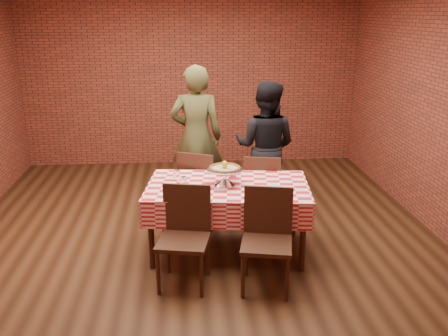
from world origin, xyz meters
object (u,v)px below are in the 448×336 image
at_px(chair_far_left, 202,186).
at_px(chair_near_right, 267,242).
at_px(pizza_stand, 225,177).
at_px(water_glass_right, 177,175).
at_px(pizza, 225,169).
at_px(chair_far_right, 262,189).
at_px(chair_near_left, 183,239).
at_px(condiment_caddy, 233,171).
at_px(diner_olive, 196,137).
at_px(table, 228,219).
at_px(diner_black, 265,147).
at_px(water_glass_left, 184,182).

bearing_deg(chair_far_left, chair_near_right, 132.98).
distance_m(pizza_stand, water_glass_right, 0.54).
distance_m(pizza, chair_far_right, 0.96).
relative_size(pizza_stand, chair_near_left, 0.41).
relative_size(condiment_caddy, diner_olive, 0.07).
relative_size(pizza, chair_near_right, 0.35).
height_order(table, condiment_caddy, condiment_caddy).
bearing_deg(diner_black, pizza, 86.56).
bearing_deg(pizza_stand, pizza, 0.00).
relative_size(table, chair_near_right, 1.77).
height_order(pizza_stand, chair_near_left, chair_near_left).
distance_m(chair_near_right, diner_olive, 2.33).
xyz_separation_m(chair_near_right, chair_far_left, (-0.52, 1.58, -0.00)).
bearing_deg(diner_black, table, 87.95).
xyz_separation_m(water_glass_left, chair_far_left, (0.22, 0.81, -0.35)).
bearing_deg(chair_far_right, chair_near_right, 93.47).
xyz_separation_m(chair_near_left, chair_near_right, (0.76, -0.13, -0.00)).
height_order(chair_near_left, chair_far_right, chair_near_left).
distance_m(table, condiment_caddy, 0.53).
height_order(water_glass_right, chair_far_right, chair_far_right).
distance_m(condiment_caddy, chair_near_left, 1.15).
height_order(pizza, water_glass_right, pizza).
distance_m(pizza, chair_far_left, 0.93).
height_order(condiment_caddy, chair_near_right, chair_near_right).
xyz_separation_m(pizza_stand, chair_far_right, (0.50, 0.65, -0.39)).
xyz_separation_m(condiment_caddy, chair_near_right, (0.21, -1.07, -0.35)).
height_order(chair_near_right, chair_far_right, chair_near_right).
bearing_deg(chair_near_left, diner_olive, 96.43).
relative_size(water_glass_left, water_glass_right, 1.00).
bearing_deg(water_glass_right, condiment_caddy, 6.89).
xyz_separation_m(table, water_glass_left, (-0.46, -0.03, 0.44)).
xyz_separation_m(pizza, water_glass_right, (-0.50, 0.19, -0.12)).
relative_size(chair_far_left, diner_olive, 0.50).
bearing_deg(diner_olive, condiment_caddy, 111.95).
relative_size(table, pizza, 5.02).
bearing_deg(water_glass_right, pizza_stand, -20.50).
height_order(table, water_glass_right, water_glass_right).
bearing_deg(chair_near_right, condiment_caddy, 112.99).
xyz_separation_m(condiment_caddy, diner_olive, (-0.36, 1.15, 0.11)).
bearing_deg(pizza, table, -18.87).
xyz_separation_m(table, pizza_stand, (-0.03, 0.01, 0.47)).
height_order(pizza_stand, chair_far_left, chair_far_left).
xyz_separation_m(pizza, chair_near_left, (-0.45, -0.68, -0.46)).
height_order(water_glass_right, diner_olive, diner_olive).
distance_m(water_glass_left, diner_olive, 1.46).
relative_size(pizza_stand, chair_far_left, 0.41).
relative_size(pizza, chair_far_right, 0.36).
relative_size(chair_far_left, diner_black, 0.56).
height_order(water_glass_right, chair_near_right, chair_near_right).
relative_size(condiment_caddy, chair_far_left, 0.14).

